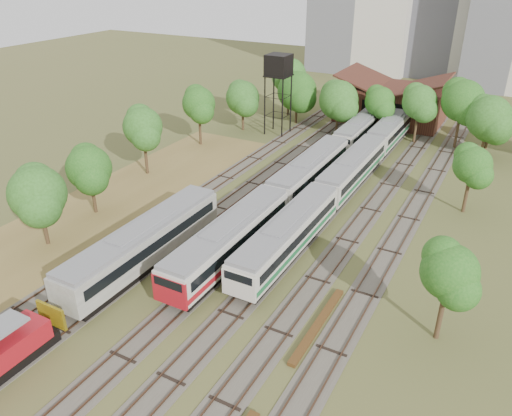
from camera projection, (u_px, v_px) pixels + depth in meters
The scene contains 13 objects.
ground at pixel (184, 331), 35.62m from camera, with size 240.00×240.00×0.00m, color #475123.
dry_grass_patch at pixel (84, 225), 49.59m from camera, with size 14.00×60.00×0.04m, color brown.
tracks at pixel (312, 197), 55.45m from camera, with size 24.60×80.00×0.19m.
railcar_red_set at pixel (275, 202), 49.95m from camera, with size 3.03×34.57×3.75m.
railcar_green_set at pixel (352, 169), 57.64m from camera, with size 2.91×52.08×3.60m.
railcar_rear at pixel (361, 129), 71.35m from camera, with size 2.77×16.08×3.42m.
old_grey_coach at pixel (145, 243), 42.48m from camera, with size 3.08×18.00×3.82m.
water_tower at pixel (279, 67), 71.10m from camera, with size 3.35×3.35×11.58m.
rail_pile_far at pixel (318, 325), 36.06m from camera, with size 0.57×9.19×0.30m, color #563718.
maintenance_shed at pixel (391, 102), 80.09m from camera, with size 16.45×11.55×7.58m.
tree_band_left at pixel (140, 138), 56.84m from camera, with size 7.88×55.74×8.30m.
tree_band_far at pixel (400, 100), 70.39m from camera, with size 47.62×11.07×9.44m.
tree_band_right at pixel (480, 157), 52.85m from camera, with size 5.69×43.89×7.44m.
Camera 1 is at (17.88, -21.88, 23.99)m, focal length 35.00 mm.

